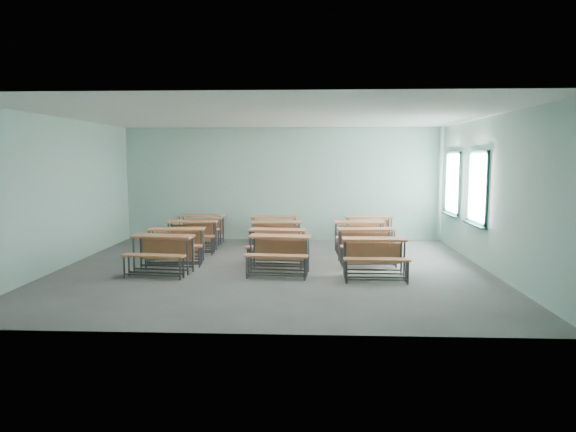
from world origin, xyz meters
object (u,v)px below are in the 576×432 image
(desk_unit_r1c0, at_px, (176,240))
(desk_unit_r3c0, at_px, (200,225))
(desk_unit_r2c1, at_px, (276,232))
(desk_unit_r0c1, at_px, (279,249))
(desk_unit_r3c2, at_px, (370,226))
(desk_unit_r3c1, at_px, (273,226))
(desk_unit_r2c0, at_px, (192,231))
(desk_unit_r0c0, at_px, (161,248))
(desk_unit_r1c1, at_px, (277,241))
(desk_unit_r0c2, at_px, (374,252))
(desk_unit_r2c2, at_px, (360,232))
(desk_unit_r1c2, at_px, (366,240))

(desk_unit_r1c0, relative_size, desk_unit_r3c0, 1.02)
(desk_unit_r2c1, bearing_deg, desk_unit_r0c1, -89.11)
(desk_unit_r0c1, height_order, desk_unit_r2c1, same)
(desk_unit_r3c0, bearing_deg, desk_unit_r3c2, 2.09)
(desk_unit_r3c1, bearing_deg, desk_unit_r1c0, -126.07)
(desk_unit_r0c1, xyz_separation_m, desk_unit_r2c0, (-2.33, 2.36, 0.00))
(desk_unit_r0c0, xyz_separation_m, desk_unit_r1c1, (2.29, 1.01, 0.00))
(desk_unit_r0c2, xyz_separation_m, desk_unit_r2c0, (-4.21, 2.62, 0.00))
(desk_unit_r1c1, relative_size, desk_unit_r2c2, 1.01)
(desk_unit_r1c1, relative_size, desk_unit_r3c2, 1.00)
(desk_unit_r1c2, bearing_deg, desk_unit_r2c2, 87.68)
(desk_unit_r2c0, bearing_deg, desk_unit_r1c0, -93.21)
(desk_unit_r1c1, height_order, desk_unit_r2c2, same)
(desk_unit_r3c0, bearing_deg, desk_unit_r2c0, -84.40)
(desk_unit_r2c0, bearing_deg, desk_unit_r3c2, 12.03)
(desk_unit_r0c2, relative_size, desk_unit_r1c1, 0.96)
(desk_unit_r2c2, xyz_separation_m, desk_unit_r3c1, (-2.22, 1.03, 0.00))
(desk_unit_r2c2, bearing_deg, desk_unit_r2c1, -179.69)
(desk_unit_r2c0, bearing_deg, desk_unit_r2c2, -1.21)
(desk_unit_r1c0, xyz_separation_m, desk_unit_r1c2, (4.23, 0.18, 0.00))
(desk_unit_r0c2, distance_m, desk_unit_r1c0, 4.42)
(desk_unit_r1c1, bearing_deg, desk_unit_r0c1, -79.94)
(desk_unit_r1c1, height_order, desk_unit_r3c1, same)
(desk_unit_r0c0, xyz_separation_m, desk_unit_r3c2, (4.60, 3.57, 0.00))
(desk_unit_r2c1, bearing_deg, desk_unit_r1c1, -89.78)
(desk_unit_r1c1, bearing_deg, desk_unit_r2c0, 151.36)
(desk_unit_r2c0, distance_m, desk_unit_r3c2, 4.68)
(desk_unit_r1c2, xyz_separation_m, desk_unit_r3c2, (0.34, 2.35, 0.00))
(desk_unit_r2c2, distance_m, desk_unit_r3c0, 4.39)
(desk_unit_r1c2, xyz_separation_m, desk_unit_r3c1, (-2.24, 2.30, 0.00))
(desk_unit_r0c0, height_order, desk_unit_r1c0, same)
(desk_unit_r3c2, bearing_deg, desk_unit_r1c1, -135.79)
(desk_unit_r2c1, xyz_separation_m, desk_unit_r3c1, (-0.16, 1.16, 0.00))
(desk_unit_r0c0, relative_size, desk_unit_r0c2, 1.07)
(desk_unit_r0c2, bearing_deg, desk_unit_r2c0, 148.29)
(desk_unit_r0c1, distance_m, desk_unit_r0c2, 1.90)
(desk_unit_r0c0, relative_size, desk_unit_r1c0, 1.01)
(desk_unit_r1c1, xyz_separation_m, desk_unit_r3c0, (-2.28, 2.66, 0.00))
(desk_unit_r0c1, relative_size, desk_unit_r3c2, 1.01)
(desk_unit_r2c0, height_order, desk_unit_r2c2, same)
(desk_unit_r1c2, bearing_deg, desk_unit_r0c1, -151.89)
(desk_unit_r1c1, height_order, desk_unit_r1c2, same)
(desk_unit_r0c2, distance_m, desk_unit_r3c2, 3.78)
(desk_unit_r0c1, xyz_separation_m, desk_unit_r1c2, (1.87, 1.15, 0.00))
(desk_unit_r0c1, height_order, desk_unit_r1c1, same)
(desk_unit_r1c0, height_order, desk_unit_r2c2, same)
(desk_unit_r3c0, bearing_deg, desk_unit_r1c1, -46.10)
(desk_unit_r0c1, height_order, desk_unit_r0c2, same)
(desk_unit_r0c0, relative_size, desk_unit_r3c1, 1.04)
(desk_unit_r0c1, bearing_deg, desk_unit_r1c1, 101.23)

